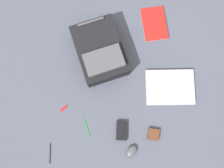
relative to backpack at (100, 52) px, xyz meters
The scene contains 10 objects.
ground_plane 0.23m from the backpack, 58.95° to the right, with size 3.65×3.65×0.00m, color #4C5160.
backpack is the anchor object (origin of this frame).
laptop 0.56m from the backpack, 27.11° to the right, with size 0.35×0.26×0.03m.
book_manual 0.47m from the backpack, 29.46° to the left, with size 0.20×0.28×0.02m.
computer_mouse 0.72m from the backpack, 73.75° to the right, with size 0.06×0.09×0.04m, color #4C4C51.
power_brick 0.57m from the backpack, 75.94° to the right, with size 0.07×0.13×0.03m, color black.
pen_black 0.54m from the backpack, 101.17° to the right, with size 0.01×0.01×0.13m, color #198C33.
pen_blue 0.79m from the backpack, 117.50° to the right, with size 0.01×0.01×0.13m, color black.
earbud_pouch 0.69m from the backpack, 58.23° to the right, with size 0.08×0.08×0.03m, color #59331E.
usb_stick 0.48m from the backpack, 124.92° to the right, with size 0.02×0.06×0.01m, color #B21919.
Camera 1 is at (-0.04, -0.29, 1.74)m, focal length 38.96 mm.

